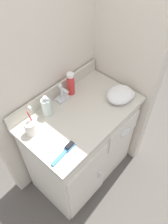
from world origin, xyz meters
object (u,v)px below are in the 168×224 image
(toothbrush_cup, at_px, (30,128))
(hand_towel, at_px, (121,94))
(hairbrush, at_px, (66,150))
(soap_dispenser, at_px, (47,107))
(shaving_cream_can, at_px, (71,84))

(toothbrush_cup, relative_size, hand_towel, 0.93)
(hairbrush, height_order, hand_towel, hand_towel)
(hairbrush, bearing_deg, soap_dispenser, 62.72)
(toothbrush_cup, height_order, hand_towel, toothbrush_cup)
(shaving_cream_can, relative_size, hairbrush, 0.93)
(toothbrush_cup, xyz_separation_m, shaving_cream_can, (0.42, 0.07, 0.04))
(shaving_cream_can, relative_size, hand_towel, 0.82)
(shaving_cream_can, bearing_deg, hand_towel, -56.46)
(soap_dispenser, distance_m, hand_towel, 0.52)
(hairbrush, bearing_deg, toothbrush_cup, 95.88)
(shaving_cream_can, bearing_deg, toothbrush_cup, -170.59)
(soap_dispenser, height_order, shaving_cream_can, shaving_cream_can)
(hairbrush, bearing_deg, shaving_cream_can, 35.79)
(shaving_cream_can, distance_m, hairbrush, 0.49)
(hairbrush, bearing_deg, hand_towel, -2.84)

